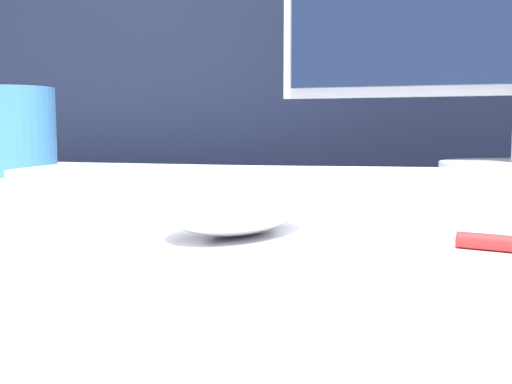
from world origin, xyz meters
TOP-DOWN VIEW (x-y plane):
  - partition_panel at (0.00, 0.60)m, footprint 5.00×0.03m
  - computer_mouse_near at (-0.00, -0.14)m, footprint 0.09×0.12m
  - keyboard at (-0.04, 0.03)m, footprint 0.43×0.17m
  - mug at (-0.34, 0.10)m, footprint 0.08×0.08m

SIDE VIEW (x-z plane):
  - partition_panel at x=0.00m, z-range 0.00..1.26m
  - keyboard at x=-0.04m, z-range 0.70..0.73m
  - computer_mouse_near at x=0.00m, z-range 0.70..0.74m
  - mug at x=-0.34m, z-range 0.70..0.81m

